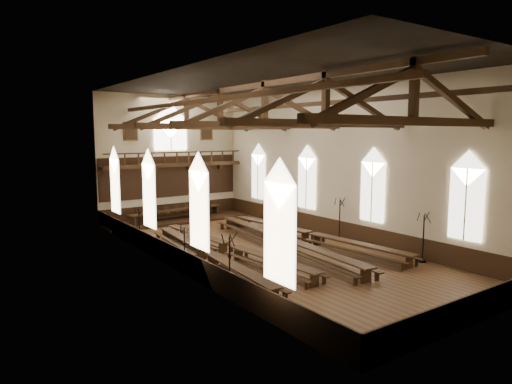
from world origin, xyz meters
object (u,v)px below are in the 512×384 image
Objects in this scene: refectory_row_c at (283,240)px; candelabrum_right_near at (423,247)px; candelabrum_left_near at (230,275)px; candelabrum_left_mid at (185,256)px; refectory_row_a at (208,254)px; dais at (177,220)px; refectory_row_d at (311,235)px; candelabrum_right_mid at (339,228)px; candelabrum_right_far at (267,212)px; candelabrum_left_far at (140,233)px; high_table at (177,211)px; refectory_row_b at (230,247)px.

refectory_row_c is 7.85m from candelabrum_right_near.
candelabrum_left_mid is (0.00, 4.39, -0.11)m from candelabrum_left_near.
refectory_row_a reaches higher than dais.
candelabrum_right_mid is at bearing -8.48° from refectory_row_d.
refectory_row_d is 5.21× the size of candelabrum_right_mid.
candelabrum_right_near is at bearing -9.42° from candelabrum_left_near.
candelabrum_right_far is at bearing -35.29° from dais.
candelabrum_left_near is 1.12× the size of candelabrum_left_far.
high_table is at bearing 107.45° from refectory_row_d.
refectory_row_a is 1.80m from refectory_row_b.
candelabrum_left_far is at bearing -132.31° from dais.
refectory_row_d is at bearing 2.17° from candelabrum_left_mid.
candelabrum_left_far is 0.85× the size of candelabrum_right_mid.
refectory_row_b is 5.10× the size of candelabrum_right_near.
refectory_row_d is 12.32m from high_table.
dais is at bearing 72.41° from candelabrum_left_near.
candelabrum_left_mid reaches higher than refectory_row_d.
high_table is 2.89× the size of candelabrum_right_mid.
candelabrum_right_near is (11.10, -6.23, 0.13)m from candelabrum_left_mid.
candelabrum_right_far is at bearing 35.51° from candelabrum_left_mid.
candelabrum_left_far is 0.99× the size of candelabrum_right_far.
high_table reaches higher than refectory_row_c.
candelabrum_left_far reaches higher than high_table.
dais is at bearing 80.00° from refectory_row_b.
refectory_row_a is 4.93m from candelabrum_left_near.
candelabrum_right_near reaches higher than candelabrum_left_mid.
candelabrum_right_far is at bearing 90.00° from candelabrum_right_mid.
refectory_row_d is at bearing 171.52° from candelabrum_right_mid.
refectory_row_d reaches higher than dais.
refectory_row_d is 1.28× the size of dais.
candelabrum_right_near is (5.88, -18.31, 0.73)m from dais.
candelabrum_left_near reaches higher than candelabrum_left_mid.
candelabrum_left_near reaches higher than candelabrum_left_far.
refectory_row_c is 11.95m from dais.
refectory_row_b is 10.55m from candelabrum_right_near.
candelabrum_right_mid is (2.19, -0.33, 0.30)m from refectory_row_d.
dais is 4.06× the size of candelabrum_right_mid.
candelabrum_left_far reaches higher than dais.
candelabrum_right_mid reaches higher than refectory_row_d.
candelabrum_left_mid is 0.97× the size of candelabrum_left_far.
refectory_row_a is at bearing -76.09° from candelabrum_left_far.
dais is 7.78m from candelabrum_left_far.
refectory_row_d is at bearing 108.42° from candelabrum_right_near.
candelabrum_right_far is (11.10, 1.57, 0.01)m from candelabrum_left_far.
candelabrum_right_far is (4.47, 7.70, 0.15)m from refectory_row_c.
refectory_row_c reaches higher than refectory_row_b.
candelabrum_right_mid is (11.10, 0.01, 0.15)m from candelabrum_left_mid.
candelabrum_left_mid reaches higher than refectory_row_b.
refectory_row_a is at bearing 145.80° from candelabrum_right_near.
refectory_row_c is 6.63m from candelabrum_left_mid.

